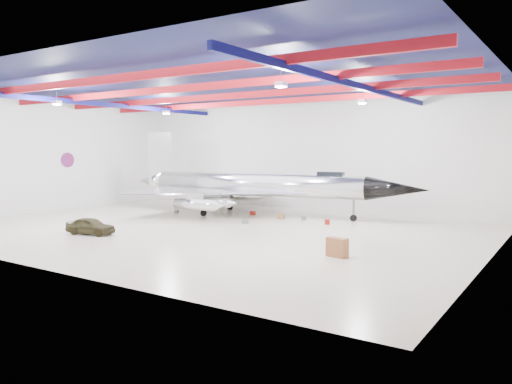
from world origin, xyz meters
The scene contains 16 objects.
floor centered at (0.00, 0.00, 0.00)m, with size 40.00×40.00×0.00m, color beige.
wall_back centered at (0.00, 15.00, 5.50)m, with size 40.00×40.00×0.00m, color silver.
wall_left centered at (-20.00, 0.00, 5.50)m, with size 30.00×30.00×0.00m, color silver.
wall_right centered at (20.00, 0.00, 5.50)m, with size 30.00×30.00×0.00m, color silver.
ceiling centered at (0.00, 0.00, 11.00)m, with size 40.00×40.00×0.00m, color #0A0F38.
ceiling_structure centered at (0.00, 0.00, 10.32)m, with size 39.50×29.50×1.08m.
wall_roundel centered at (-19.94, 2.00, 5.00)m, with size 1.50×1.50×0.10m, color #B21414.
jet_aircraft centered at (-1.16, 8.30, 2.56)m, with size 28.55×18.46×7.80m.
jeep centered at (-5.37, -6.84, 0.62)m, with size 1.45×3.61×1.23m, color #37321B.
desk centered at (12.59, -4.00, 0.55)m, with size 1.20×0.60×1.10m, color brown.
toolbox_red centered at (-1.55, 8.51, 0.16)m, with size 0.46×0.37×0.33m, color maroon.
engine_drum centered at (1.07, 3.46, 0.23)m, with size 0.51×0.51×0.46m, color #59595B.
parts_bin centered at (2.06, 7.57, 0.22)m, with size 0.62×0.50×0.43m, color olive.
crate_small centered at (-8.39, 5.53, 0.14)m, with size 0.40×0.32×0.28m, color #59595B.
tool_chest centered at (6.85, 6.85, 0.20)m, with size 0.45×0.45×0.40m, color maroon.
spares_box centered at (4.14, 7.88, 0.17)m, with size 0.37×0.37×0.33m, color #59595B.
Camera 1 is at (24.12, -29.95, 6.17)m, focal length 35.00 mm.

